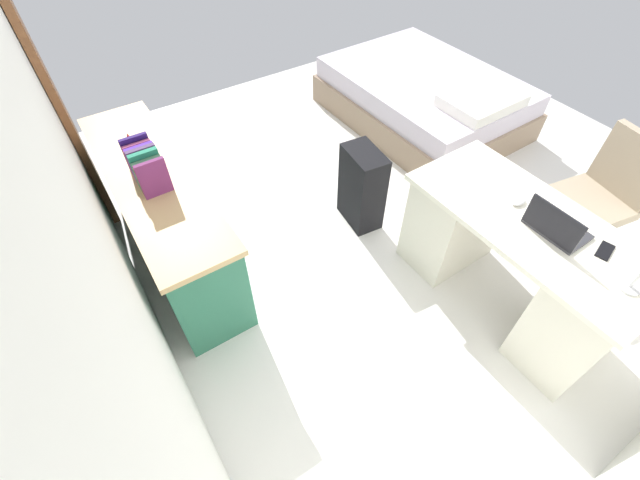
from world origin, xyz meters
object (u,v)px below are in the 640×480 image
object	(u,v)px
computer_mouse	(519,201)
figurine_small	(130,140)
cell_phone_near_laptop	(605,251)
desk	(513,261)
credenza	(166,217)
office_chair	(592,205)
bed	(424,98)
suitcase_black	(362,188)
laptop	(555,227)

from	to	relation	value
computer_mouse	figurine_small	distance (m)	2.49
figurine_small	cell_phone_near_laptop	bearing A→B (deg)	-141.41
desk	credenza	xyz separation A→B (m)	(1.59, 1.69, -0.01)
office_chair	credenza	xyz separation A→B (m)	(1.56, 2.54, -0.04)
office_chair	bed	world-z (taller)	office_chair
desk	cell_phone_near_laptop	size ratio (longest dim) A/B	10.67
credenza	computer_mouse	size ratio (longest dim) A/B	18.00
bed	suitcase_black	size ratio (longest dim) A/B	2.96
bed	figurine_small	world-z (taller)	figurine_small
desk	cell_phone_near_laptop	distance (m)	0.52
desk	figurine_small	distance (m)	2.60
figurine_small	office_chair	bearing A→B (deg)	-126.83
computer_mouse	laptop	bearing A→B (deg)	170.98
laptop	computer_mouse	world-z (taller)	laptop
computer_mouse	office_chair	bearing A→B (deg)	-99.79
bed	cell_phone_near_laptop	world-z (taller)	cell_phone_near_laptop
credenza	figurine_small	world-z (taller)	figurine_small
desk	office_chair	size ratio (longest dim) A/B	1.54
bed	suitcase_black	xyz separation A→B (m)	(-0.82, 1.40, 0.08)
office_chair	cell_phone_near_laptop	size ratio (longest dim) A/B	6.91
suitcase_black	figurine_small	distance (m)	1.66
office_chair	figurine_small	xyz separation A→B (m)	(1.91, 2.54, 0.40)
credenza	bed	bearing A→B (deg)	-82.31
bed	cell_phone_near_laptop	xyz separation A→B (m)	(-2.31, 0.96, 0.52)
cell_phone_near_laptop	figurine_small	size ratio (longest dim) A/B	1.24
suitcase_black	laptop	xyz separation A→B (m)	(-1.25, -0.33, 0.48)
laptop	cell_phone_near_laptop	xyz separation A→B (m)	(-0.24, -0.12, -0.04)
desk	office_chair	distance (m)	0.85
desk	computer_mouse	xyz separation A→B (m)	(0.15, -0.04, 0.38)
office_chair	figurine_small	size ratio (longest dim) A/B	8.55
suitcase_black	computer_mouse	size ratio (longest dim) A/B	6.51
office_chair	cell_phone_near_laptop	world-z (taller)	office_chair
desk	bed	bearing A→B (deg)	-28.87
cell_phone_near_laptop	figurine_small	world-z (taller)	figurine_small
computer_mouse	cell_phone_near_laptop	size ratio (longest dim) A/B	0.74
figurine_small	laptop	bearing A→B (deg)	-140.23
laptop	suitcase_black	bearing A→B (deg)	14.66
figurine_small	credenza	bearing A→B (deg)	-179.74
laptop	cell_phone_near_laptop	world-z (taller)	laptop
suitcase_black	figurine_small	xyz separation A→B (m)	(0.79, 1.37, 0.49)
bed	figurine_small	distance (m)	2.83
credenza	computer_mouse	world-z (taller)	computer_mouse
credenza	suitcase_black	distance (m)	1.44
credenza	suitcase_black	size ratio (longest dim) A/B	2.76
suitcase_black	bed	bearing A→B (deg)	-53.08
computer_mouse	suitcase_black	bearing A→B (deg)	19.26
office_chair	suitcase_black	xyz separation A→B (m)	(1.11, 1.17, -0.09)
laptop	cell_phone_near_laptop	bearing A→B (deg)	-153.27
bed	credenza	bearing A→B (deg)	97.69
credenza	figurine_small	size ratio (longest dim) A/B	16.36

